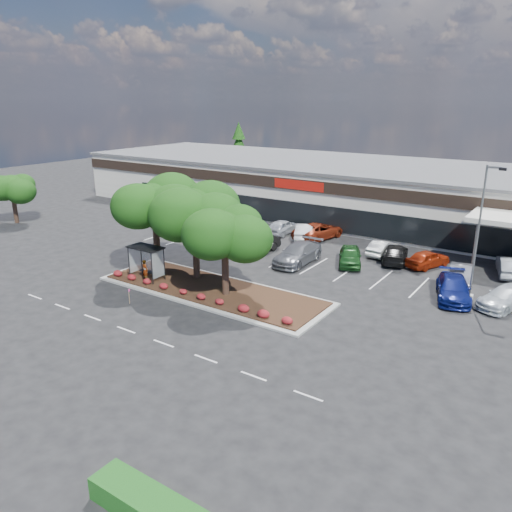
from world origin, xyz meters
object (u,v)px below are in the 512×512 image
Objects in this scene: car_1 at (239,236)px; survey_stake at (129,294)px; light_pole at (478,243)px; car_0 at (184,226)px.

survey_stake is at bearing -61.50° from car_1.
car_0 is (-29.37, 2.42, -3.45)m from light_pole.
light_pole reaches higher than survey_stake.
car_1 is (-22.11, 2.47, -3.52)m from light_pole.
survey_stake is at bearing -72.78° from car_0.
light_pole is at bearing -18.14° from car_0.
light_pole is 29.67m from car_0.
light_pole is 2.29× the size of car_1.
car_0 is at bearing 120.65° from survey_stake.
light_pole is at bearing 35.60° from survey_stake.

